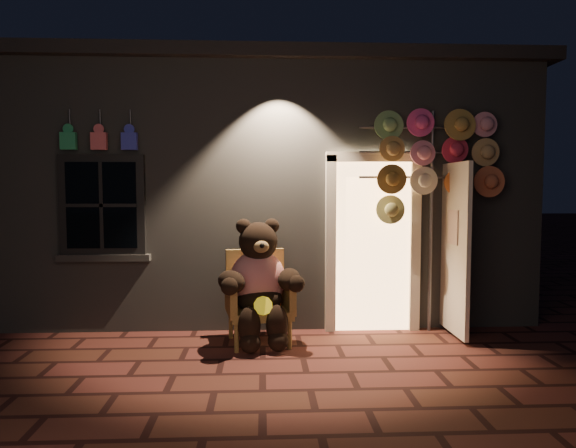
{
  "coord_description": "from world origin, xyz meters",
  "views": [
    {
      "loc": [
        0.01,
        -4.75,
        1.75
      ],
      "look_at": [
        0.29,
        1.0,
        1.35
      ],
      "focal_mm": 32.0,
      "sensor_mm": 36.0,
      "label": 1
    }
  ],
  "objects": [
    {
      "name": "ground",
      "position": [
        0.0,
        0.0,
        0.0
      ],
      "size": [
        60.0,
        60.0,
        0.0
      ],
      "primitive_type": "plane",
      "color": "#562520",
      "rests_on": "ground"
    },
    {
      "name": "shop_building",
      "position": [
        0.0,
        3.99,
        1.74
      ],
      "size": [
        7.3,
        5.95,
        3.51
      ],
      "color": "slate",
      "rests_on": "ground"
    },
    {
      "name": "teddy_bear",
      "position": [
        -0.04,
        0.91,
        0.71
      ],
      "size": [
        1.0,
        0.85,
        1.4
      ],
      "rotation": [
        0.0,
        0.0,
        0.17
      ],
      "color": "red",
      "rests_on": "ground"
    },
    {
      "name": "wicker_armchair",
      "position": [
        -0.05,
        1.04,
        0.52
      ],
      "size": [
        0.81,
        0.75,
        1.04
      ],
      "rotation": [
        0.0,
        0.0,
        0.17
      ],
      "color": "#B38E45",
      "rests_on": "ground"
    },
    {
      "name": "hat_rack",
      "position": [
        2.04,
        1.28,
        2.11
      ],
      "size": [
        1.7,
        0.22,
        2.7
      ],
      "color": "#59595E",
      "rests_on": "ground"
    }
  ]
}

